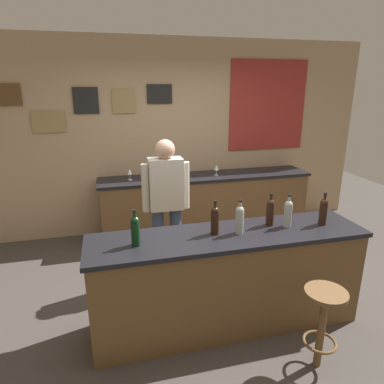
{
  "coord_description": "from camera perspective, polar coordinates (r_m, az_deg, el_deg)",
  "views": [
    {
      "loc": [
        -0.98,
        -2.95,
        2.15
      ],
      "look_at": [
        -0.12,
        0.45,
        1.05
      ],
      "focal_mm": 31.9,
      "sensor_mm": 36.0,
      "label": 1
    }
  ],
  "objects": [
    {
      "name": "side_counter",
      "position": [
        5.1,
        2.32,
        -2.07
      ],
      "size": [
        3.09,
        0.56,
        0.9
      ],
      "color": "brown",
      "rests_on": "ground_plane"
    },
    {
      "name": "wine_bottle_a",
      "position": [
        2.76,
        -9.45,
        -6.25
      ],
      "size": [
        0.07,
        0.07,
        0.31
      ],
      "color": "black",
      "rests_on": "bar_counter"
    },
    {
      "name": "wine_bottle_b",
      "position": [
        2.94,
        3.87,
        -4.56
      ],
      "size": [
        0.07,
        0.07,
        0.31
      ],
      "color": "black",
      "rests_on": "bar_counter"
    },
    {
      "name": "wine_bottle_e",
      "position": [
        3.2,
        15.75,
        -3.33
      ],
      "size": [
        0.07,
        0.07,
        0.31
      ],
      "color": "#999E99",
      "rests_on": "bar_counter"
    },
    {
      "name": "wine_bottle_d",
      "position": [
        3.19,
        12.95,
        -3.13
      ],
      "size": [
        0.07,
        0.07,
        0.31
      ],
      "color": "black",
      "rests_on": "bar_counter"
    },
    {
      "name": "bartender",
      "position": [
        3.73,
        -4.33,
        -1.67
      ],
      "size": [
        0.52,
        0.21,
        1.62
      ],
      "color": "#384766",
      "rests_on": "ground_plane"
    },
    {
      "name": "bar_counter",
      "position": [
        3.22,
        5.94,
        -14.4
      ],
      "size": [
        2.45,
        0.6,
        0.92
      ],
      "color": "brown",
      "rests_on": "ground_plane"
    },
    {
      "name": "wine_bottle_c",
      "position": [
        2.97,
        7.98,
        -4.44
      ],
      "size": [
        0.07,
        0.07,
        0.31
      ],
      "color": "#999E99",
      "rests_on": "bar_counter"
    },
    {
      "name": "wine_bottle_f",
      "position": [
        3.35,
        21.12,
        -2.89
      ],
      "size": [
        0.07,
        0.07,
        0.31
      ],
      "color": "black",
      "rests_on": "bar_counter"
    },
    {
      "name": "bar_stool",
      "position": [
        2.96,
        21.06,
        -18.8
      ],
      "size": [
        0.32,
        0.32,
        0.68
      ],
      "color": "brown",
      "rests_on": "ground_plane"
    },
    {
      "name": "back_wall",
      "position": [
        5.14,
        -2.77,
        9.23
      ],
      "size": [
        6.0,
        0.09,
        2.8
      ],
      "color": "tan",
      "rests_on": "ground_plane"
    },
    {
      "name": "wine_glass_a",
      "position": [
        4.77,
        -10.38,
        3.28
      ],
      "size": [
        0.07,
        0.07,
        0.16
      ],
      "color": "silver",
      "rests_on": "side_counter"
    },
    {
      "name": "ground_plane",
      "position": [
        3.79,
        3.55,
        -17.27
      ],
      "size": [
        10.0,
        10.0,
        0.0
      ],
      "primitive_type": "plane",
      "color": "#423D38"
    },
    {
      "name": "wine_glass_b",
      "position": [
        4.95,
        4.12,
        4.04
      ],
      "size": [
        0.07,
        0.07,
        0.16
      ],
      "color": "silver",
      "rests_on": "side_counter"
    }
  ]
}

